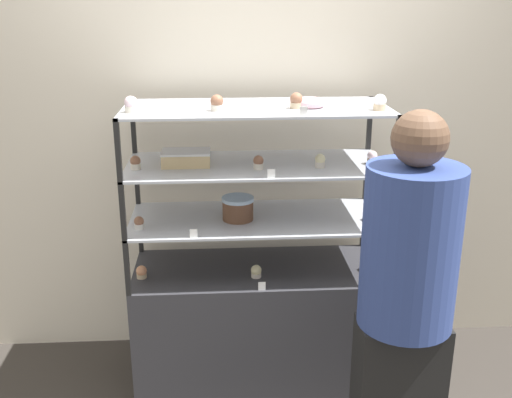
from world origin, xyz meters
TOP-DOWN VIEW (x-y plane):
  - ground_plane at (0.00, 0.00)m, footprint 20.00×20.00m
  - back_wall at (0.00, 0.42)m, footprint 8.00×0.05m
  - display_base at (0.00, 0.00)m, footprint 1.30×0.55m
  - display_riser_lower at (0.00, 0.00)m, footprint 1.30×0.55m
  - display_riser_middle at (0.00, 0.00)m, footprint 1.30×0.55m
  - display_riser_upper at (0.00, 0.00)m, footprint 1.30×0.55m
  - layer_cake_centerpiece at (-0.09, -0.02)m, footprint 0.16×0.16m
  - sheet_cake_frosted at (-0.35, -0.00)m, footprint 0.24×0.16m
  - cupcake_0 at (-0.60, -0.08)m, footprint 0.06×0.06m
  - cupcake_1 at (-0.01, -0.11)m, footprint 0.06×0.06m
  - cupcake_2 at (0.59, -0.07)m, footprint 0.06×0.06m
  - price_tag_0 at (0.01, -0.26)m, footprint 0.04×0.00m
  - cupcake_3 at (-0.59, -0.12)m, footprint 0.05×0.05m
  - cupcake_4 at (0.58, -0.08)m, footprint 0.05×0.05m
  - price_tag_1 at (-0.31, -0.26)m, footprint 0.04×0.00m
  - cupcake_5 at (-0.59, -0.06)m, footprint 0.05×0.05m
  - cupcake_6 at (0.01, -0.10)m, footprint 0.05×0.05m
  - cupcake_7 at (0.31, -0.09)m, footprint 0.05×0.05m
  - cupcake_8 at (0.58, -0.04)m, footprint 0.05×0.05m
  - price_tag_2 at (0.05, -0.26)m, footprint 0.04×0.00m
  - cupcake_9 at (-0.59, -0.11)m, footprint 0.06×0.06m
  - cupcake_10 at (-0.19, -0.10)m, footprint 0.06×0.06m
  - cupcake_11 at (0.19, -0.06)m, footprint 0.06×0.06m
  - cupcake_12 at (0.58, -0.13)m, footprint 0.06×0.06m
  - price_tag_3 at (0.20, -0.26)m, footprint 0.04×0.00m
  - donut_glazed at (0.26, -0.02)m, footprint 0.15×0.15m
  - customer_figure at (0.56, -0.78)m, footprint 0.38×0.38m

SIDE VIEW (x-z plane):
  - ground_plane at x=0.00m, z-range 0.00..0.00m
  - display_base at x=0.00m, z-range 0.00..0.66m
  - price_tag_0 at x=0.01m, z-range 0.66..0.70m
  - cupcake_0 at x=-0.60m, z-range 0.65..0.72m
  - cupcake_1 at x=-0.01m, z-range 0.65..0.72m
  - cupcake_2 at x=0.59m, z-range 0.65..0.72m
  - customer_figure at x=0.56m, z-range 0.06..1.70m
  - display_riser_lower at x=0.00m, z-range 0.78..1.07m
  - price_tag_1 at x=-0.31m, z-range 0.94..0.99m
  - cupcake_3 at x=-0.59m, z-range 0.94..1.01m
  - cupcake_4 at x=0.58m, z-range 0.94..1.01m
  - layer_cake_centerpiece at x=-0.09m, z-range 0.94..1.06m
  - display_riser_middle at x=0.00m, z-range 1.07..1.36m
  - price_tag_2 at x=0.05m, z-range 1.23..1.28m
  - cupcake_5 at x=-0.59m, z-range 1.23..1.30m
  - cupcake_6 at x=0.01m, z-range 1.23..1.30m
  - cupcake_7 at x=0.31m, z-range 1.23..1.30m
  - cupcake_8 at x=0.58m, z-range 1.23..1.30m
  - sheet_cake_frosted at x=-0.35m, z-range 1.23..1.31m
  - back_wall at x=0.00m, z-range 0.00..2.60m
  - display_riser_upper at x=0.00m, z-range 1.36..1.65m
  - donut_glazed at x=0.26m, z-range 1.52..1.56m
  - price_tag_3 at x=0.20m, z-range 1.52..1.57m
  - cupcake_9 at x=-0.59m, z-range 1.52..1.60m
  - cupcake_10 at x=-0.19m, z-range 1.52..1.60m
  - cupcake_11 at x=0.19m, z-range 1.52..1.60m
  - cupcake_12 at x=0.58m, z-range 1.52..1.60m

